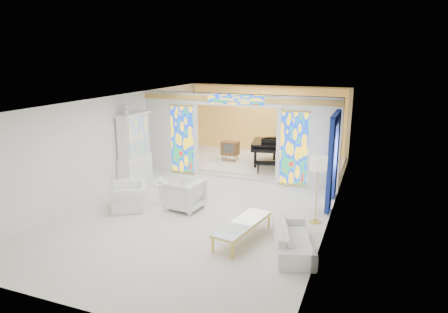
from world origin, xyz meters
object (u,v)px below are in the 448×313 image
at_px(tv_console, 230,148).
at_px(sofa, 293,238).
at_px(armchair_left, 129,196).
at_px(grand_piano, 275,145).
at_px(china_cabinet, 134,148).
at_px(armchair_right, 185,194).
at_px(coffee_table, 243,224).

bearing_deg(tv_console, sofa, -58.17).
relative_size(armchair_left, grand_piano, 0.39).
xyz_separation_m(china_cabinet, sofa, (6.17, -3.11, -0.87)).
height_order(sofa, tv_console, tv_console).
xyz_separation_m(armchair_left, armchair_right, (1.50, 0.53, 0.07)).
height_order(armchair_left, sofa, armchair_left).
bearing_deg(coffee_table, armchair_left, 168.53).
distance_m(armchair_left, sofa, 4.94).
bearing_deg(grand_piano, armchair_right, -114.65).
bearing_deg(grand_piano, china_cabinet, -151.00).
height_order(armchair_left, coffee_table, armchair_left).
relative_size(china_cabinet, tv_console, 3.57).
bearing_deg(armchair_left, grand_piano, 119.96).
bearing_deg(sofa, armchair_left, 62.90).
height_order(armchair_left, tv_console, tv_console).
height_order(armchair_right, sofa, armchair_right).
relative_size(armchair_right, tv_console, 1.24).
relative_size(armchair_right, grand_piano, 0.33).
xyz_separation_m(armchair_left, coffee_table, (3.66, -0.74, 0.04)).
bearing_deg(sofa, coffee_table, 69.08).
height_order(coffee_table, tv_console, tv_console).
xyz_separation_m(armchair_right, coffee_table, (2.16, -1.28, -0.03)).
bearing_deg(china_cabinet, armchair_left, -60.67).
relative_size(armchair_left, armchair_right, 1.18).
bearing_deg(armchair_right, coffee_table, 67.11).
height_order(china_cabinet, armchair_left, china_cabinet).
height_order(sofa, grand_piano, grand_piano).
bearing_deg(tv_console, china_cabinet, -126.44).
height_order(coffee_table, grand_piano, grand_piano).
distance_m(grand_piano, tv_console, 1.77).
xyz_separation_m(sofa, coffee_table, (-1.21, 0.07, 0.10)).
height_order(grand_piano, tv_console, grand_piano).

